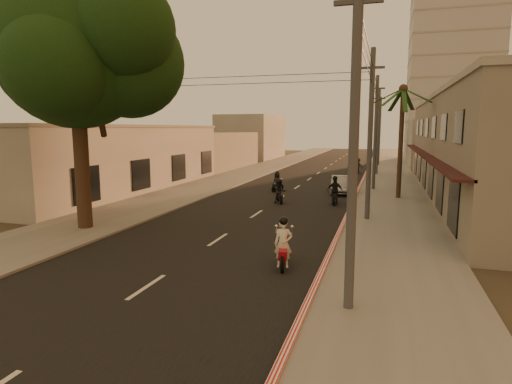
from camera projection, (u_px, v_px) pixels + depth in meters
ground at (199, 252)px, 17.18m from camera, size 160.00×160.00×0.00m
road at (297, 187)px, 36.12m from camera, size 10.00×140.00×0.02m
sidewalk_right at (390, 190)px, 33.97m from camera, size 5.00×140.00×0.12m
sidewalk_left at (215, 183)px, 38.25m from camera, size 5.00×140.00×0.12m
curb_stripe at (355, 198)px, 29.91m from camera, size 0.20×60.00×0.20m
shophouse_row at (490, 147)px, 29.71m from camera, size 8.80×34.20×7.30m
left_building at (110, 158)px, 34.04m from camera, size 8.20×24.20×5.20m
distant_tower at (452, 67)px, 63.58m from camera, size 12.10×12.10×28.00m
broadleaf_tree at (84, 51)px, 19.84m from camera, size 9.60×8.70×12.10m
palm_tree at (403, 95)px, 28.99m from camera, size 5.00×5.00×8.20m
utility_poles at (376, 108)px, 33.38m from camera, size 1.20×48.26×9.00m
filler_right at (442, 143)px, 55.36m from camera, size 8.00×14.00×6.00m
filler_left_near at (209, 151)px, 53.04m from camera, size 8.00×14.00×4.40m
filler_left_far at (252, 137)px, 69.90m from camera, size 8.00×14.00×7.00m
scooter_red at (283, 245)px, 15.21m from camera, size 0.86×1.87×1.85m
scooter_mid_a at (280, 192)px, 28.28m from camera, size 1.19×1.55×1.63m
scooter_mid_b at (335, 192)px, 27.88m from camera, size 1.13×1.91×1.88m
scooter_far_a at (277, 182)px, 33.61m from camera, size 1.03×1.60×1.62m
scooter_far_b at (358, 166)px, 47.04m from camera, size 1.08×1.77×1.74m
parked_car at (341, 185)px, 32.70m from camera, size 2.09×4.27×1.33m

